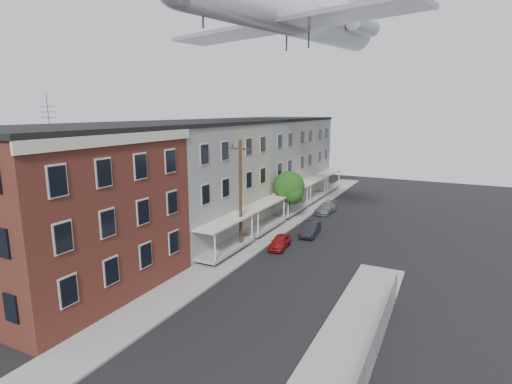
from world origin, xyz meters
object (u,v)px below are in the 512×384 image
car_far (326,208)px  airplane (295,17)px  street_tree (290,188)px  car_mid (310,229)px  utility_pole (240,194)px  car_near (280,242)px

car_far → airplane: bearing=-96.4°
street_tree → car_mid: street_tree is taller
utility_pole → car_near: utility_pole is taller
car_mid → airplane: size_ratio=0.13×
car_near → utility_pole: bearing=-151.4°
street_tree → car_far: (2.37, 4.89, -2.89)m
car_near → car_far: size_ratio=0.84×
utility_pole → car_near: (2.68, 1.81, -4.12)m
utility_pole → car_far: bearing=79.7°
street_tree → car_mid: size_ratio=1.39×
utility_pole → airplane: bearing=79.3°
street_tree → car_far: size_ratio=1.35×
street_tree → airplane: size_ratio=0.19×
car_near → street_tree: bearing=100.8°
utility_pole → car_far: (2.70, 14.81, -4.12)m
car_near → car_mid: size_ratio=0.87×
car_near → car_far: 13.00m
street_tree → car_near: bearing=-73.8°
car_mid → street_tree: bearing=127.8°
street_tree → airplane: bearing=-64.0°
car_far → airplane: size_ratio=0.14×
utility_pole → car_mid: utility_pole is taller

